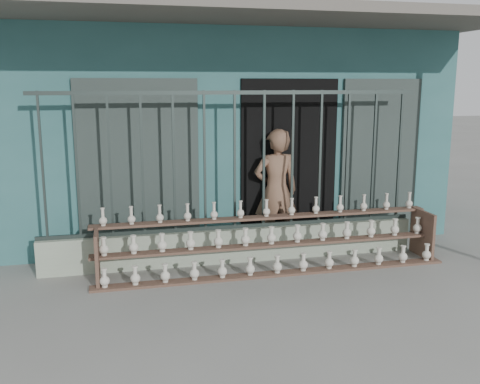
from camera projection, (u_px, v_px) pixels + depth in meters
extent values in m
plane|color=slate|center=(261.00, 298.00, 5.92)|extent=(60.00, 60.00, 0.00)
cube|color=#2C5D5E|center=(198.00, 125.00, 9.70)|extent=(7.00, 5.00, 3.20)
cube|color=black|center=(288.00, 164.00, 7.62)|extent=(1.40, 0.12, 2.40)
cube|color=#222E2A|center=(139.00, 170.00, 7.11)|extent=(1.60, 0.08, 2.40)
cube|color=#222E2A|center=(379.00, 162.00, 7.90)|extent=(1.20, 0.08, 2.40)
cube|color=#59544C|center=(236.00, 14.00, 6.44)|extent=(7.40, 2.00, 0.12)
cube|color=#93A28B|center=(235.00, 245.00, 7.12)|extent=(5.00, 0.20, 0.45)
cube|color=#283330|center=(42.00, 167.00, 6.36)|extent=(0.03, 0.03, 1.80)
cube|color=#283330|center=(77.00, 166.00, 6.45)|extent=(0.03, 0.03, 1.80)
cube|color=#283330|center=(110.00, 165.00, 6.54)|extent=(0.03, 0.03, 1.80)
cube|color=#283330|center=(142.00, 164.00, 6.63)|extent=(0.03, 0.03, 1.80)
cube|color=#283330|center=(174.00, 163.00, 6.72)|extent=(0.03, 0.03, 1.80)
cube|color=#283330|center=(205.00, 162.00, 6.80)|extent=(0.03, 0.03, 1.80)
cube|color=#283330|center=(235.00, 161.00, 6.89)|extent=(0.03, 0.03, 1.80)
cube|color=#283330|center=(264.00, 160.00, 6.98)|extent=(0.03, 0.03, 1.80)
cube|color=#283330|center=(292.00, 159.00, 7.07)|extent=(0.03, 0.03, 1.80)
cube|color=#283330|center=(320.00, 158.00, 7.16)|extent=(0.03, 0.03, 1.80)
cube|color=#283330|center=(347.00, 157.00, 7.25)|extent=(0.03, 0.03, 1.80)
cube|color=#283330|center=(373.00, 156.00, 7.34)|extent=(0.03, 0.03, 1.80)
cube|color=#283330|center=(399.00, 155.00, 7.43)|extent=(0.03, 0.03, 1.80)
cube|color=#283330|center=(234.00, 93.00, 6.72)|extent=(5.00, 0.04, 0.05)
cube|color=#283330|center=(235.00, 226.00, 7.07)|extent=(5.00, 0.04, 0.05)
cube|color=brown|center=(277.00, 274.00, 6.62)|extent=(4.50, 0.18, 0.03)
cube|color=brown|center=(271.00, 245.00, 6.80)|extent=(4.50, 0.18, 0.03)
cube|color=brown|center=(266.00, 217.00, 6.98)|extent=(4.50, 0.18, 0.03)
cube|color=brown|center=(97.00, 257.00, 6.32)|extent=(0.04, 0.55, 0.64)
cube|color=brown|center=(422.00, 234.00, 7.29)|extent=(0.04, 0.55, 0.64)
imported|color=brown|center=(276.00, 191.00, 7.41)|extent=(0.64, 0.43, 1.73)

